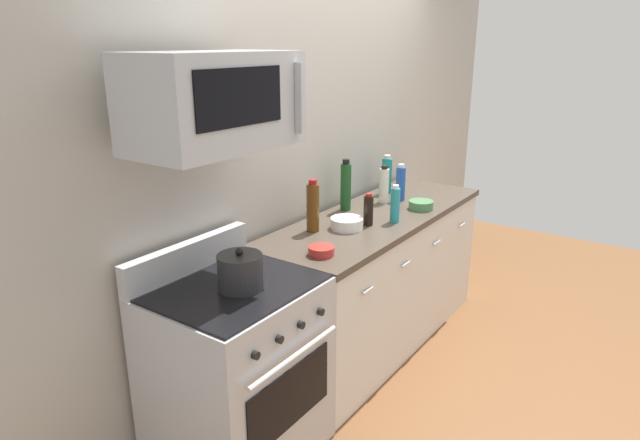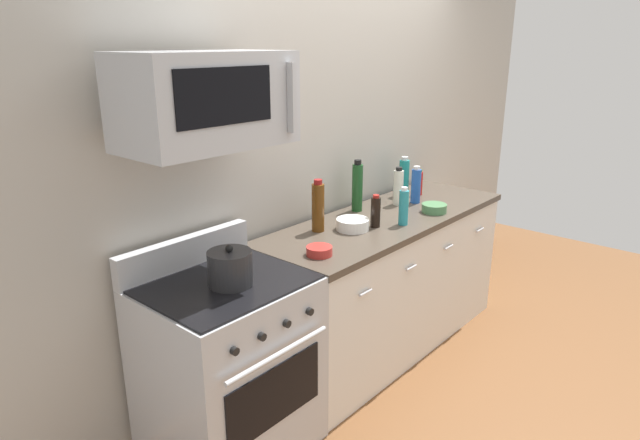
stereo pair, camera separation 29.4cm
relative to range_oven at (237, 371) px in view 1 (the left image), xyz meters
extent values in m
plane|color=brown|center=(1.35, 0.00, -0.47)|extent=(6.05, 6.05, 0.00)
cube|color=#B7B2A8|center=(1.35, 0.41, 0.88)|extent=(5.04, 0.10, 2.70)
cube|color=silver|center=(1.35, 0.00, -0.03)|extent=(1.92, 0.62, 0.88)
cube|color=#473D33|center=(1.35, 0.00, 0.43)|extent=(1.95, 0.65, 0.04)
cube|color=black|center=(1.35, -0.28, -0.42)|extent=(1.92, 0.02, 0.10)
cylinder|color=silver|center=(0.68, -0.33, 0.25)|extent=(0.10, 0.02, 0.02)
cylinder|color=silver|center=(1.13, -0.33, 0.25)|extent=(0.10, 0.02, 0.02)
cylinder|color=silver|center=(1.58, -0.33, 0.25)|extent=(0.10, 0.02, 0.02)
cylinder|color=silver|center=(2.03, -0.33, 0.25)|extent=(0.10, 0.02, 0.02)
cube|color=#B7BABF|center=(0.00, 0.00, -0.01)|extent=(0.76, 0.64, 0.91)
cube|color=black|center=(0.00, -0.33, -0.02)|extent=(0.58, 0.01, 0.30)
cylinder|color=#B7BABF|center=(0.00, -0.36, 0.21)|extent=(0.61, 0.02, 0.02)
cube|color=#B7BABF|center=(0.00, 0.29, 0.52)|extent=(0.76, 0.06, 0.16)
cube|color=black|center=(0.00, 0.00, 0.45)|extent=(0.73, 0.61, 0.01)
cylinder|color=black|center=(-0.23, -0.34, 0.32)|extent=(0.04, 0.02, 0.04)
cylinder|color=black|center=(-0.08, -0.34, 0.32)|extent=(0.04, 0.02, 0.04)
cylinder|color=black|center=(0.08, -0.34, 0.32)|extent=(0.04, 0.02, 0.04)
cylinder|color=black|center=(0.23, -0.34, 0.32)|extent=(0.04, 0.02, 0.04)
cube|color=#B7BABF|center=(0.00, 0.05, 1.28)|extent=(0.74, 0.40, 0.40)
cube|color=black|center=(-0.06, -0.16, 1.31)|extent=(0.48, 0.01, 0.22)
cube|color=#B7BABF|center=(0.30, -0.17, 1.28)|extent=(0.02, 0.04, 0.30)
cylinder|color=#59330F|center=(0.84, 0.15, 0.59)|extent=(0.07, 0.07, 0.28)
cylinder|color=maroon|center=(0.84, 0.15, 0.75)|extent=(0.05, 0.05, 0.03)
cylinder|color=#B21914|center=(1.92, 0.12, 0.54)|extent=(0.05, 0.05, 0.17)
cylinder|color=#19721E|center=(1.92, 0.12, 0.63)|extent=(0.03, 0.03, 0.02)
cylinder|color=#197F7A|center=(1.84, 0.20, 0.58)|extent=(0.07, 0.07, 0.26)
cylinder|color=beige|center=(1.84, 0.20, 0.72)|extent=(0.05, 0.05, 0.03)
cylinder|color=#19471E|center=(1.31, 0.22, 0.61)|extent=(0.07, 0.07, 0.31)
cylinder|color=black|center=(1.31, 0.22, 0.78)|extent=(0.05, 0.05, 0.03)
cylinder|color=teal|center=(1.26, -0.17, 0.56)|extent=(0.06, 0.06, 0.21)
cylinder|color=white|center=(1.26, -0.17, 0.68)|extent=(0.04, 0.04, 0.02)
cylinder|color=#1E4CA5|center=(1.73, 0.03, 0.57)|extent=(0.07, 0.07, 0.23)
cylinder|color=silver|center=(1.73, 0.03, 0.70)|extent=(0.04, 0.04, 0.02)
cylinder|color=black|center=(1.12, -0.06, 0.54)|extent=(0.06, 0.06, 0.18)
cylinder|color=maroon|center=(1.12, -0.06, 0.64)|extent=(0.04, 0.04, 0.02)
cylinder|color=silver|center=(1.61, 0.10, 0.57)|extent=(0.07, 0.07, 0.24)
cylinder|color=black|center=(1.61, 0.10, 0.70)|extent=(0.04, 0.04, 0.02)
cylinder|color=#477A4C|center=(1.61, -0.18, 0.48)|extent=(0.16, 0.16, 0.06)
torus|color=#477A4C|center=(1.61, -0.18, 0.50)|extent=(0.16, 0.16, 0.01)
cylinder|color=#477A4C|center=(1.61, -0.18, 0.45)|extent=(0.09, 0.09, 0.01)
cylinder|color=white|center=(0.99, 0.00, 0.48)|extent=(0.19, 0.19, 0.07)
torus|color=white|center=(0.99, 0.00, 0.51)|extent=(0.19, 0.19, 0.01)
cylinder|color=white|center=(0.99, 0.00, 0.46)|extent=(0.11, 0.11, 0.01)
cylinder|color=#B72D28|center=(0.55, -0.11, 0.47)|extent=(0.14, 0.14, 0.05)
torus|color=#B72D28|center=(0.55, -0.11, 0.49)|extent=(0.14, 0.14, 0.01)
cylinder|color=#B72D28|center=(0.55, -0.11, 0.45)|extent=(0.08, 0.08, 0.01)
cylinder|color=#262628|center=(0.00, -0.05, 0.53)|extent=(0.20, 0.20, 0.16)
sphere|color=black|center=(0.00, -0.05, 0.63)|extent=(0.04, 0.04, 0.04)
camera|label=1|loc=(-1.67, -1.66, 1.52)|focal=31.12mm
camera|label=2|loc=(-1.49, -1.89, 1.52)|focal=31.12mm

